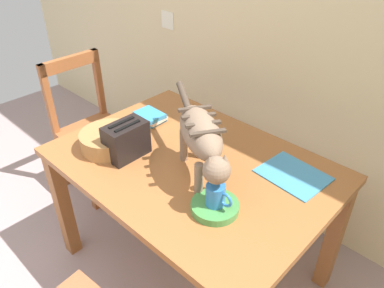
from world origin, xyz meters
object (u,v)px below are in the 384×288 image
Objects in this scene: coffee_mug at (216,195)px; magazine at (293,175)px; dining_table at (192,176)px; saucer_bowl at (215,207)px; cat at (202,137)px; toaster at (126,140)px; wicker_basket at (109,140)px; wooden_chair_near at (92,129)px; book_stack at (150,117)px.

coffee_mug reaches higher than magazine.
saucer_bowl is at bearing -30.65° from dining_table.
cat reaches higher than toaster.
magazine is at bearing 29.21° from wicker_basket.
wooden_chair_near reaches higher than dining_table.
wicker_basket is at bearing -145.88° from magazine.
magazine is 0.78m from toaster.
dining_table is 2.18× the size of cat.
wooden_chair_near is at bearing -65.00° from cat.
wooden_chair_near is at bearing -168.99° from magazine.
dining_table is at bearing 149.35° from saucer_bowl.
magazine is (0.29, 0.30, -0.21)m from cat.
magazine is 1.42× the size of toaster.
cat is 2.96× the size of toaster.
magazine is at bearing 8.36° from book_stack.
saucer_bowl is (0.29, -0.17, 0.10)m from dining_table.
saucer_bowl is 0.66m from wicker_basket.
book_stack is at bearing 99.95° from wicker_basket.
coffee_mug is 1.39m from wooden_chair_near.
wooden_chair_near is (-0.77, 0.26, -0.37)m from toaster.
toaster reaches higher than saucer_bowl.
dining_table is at bearing -85.80° from cat.
magazine is at bearing 30.83° from dining_table.
wooden_chair_near is (-1.42, -0.15, -0.29)m from magazine.
toaster reaches higher than book_stack.
coffee_mug is 0.72× the size of book_stack.
coffee_mug is (0.00, 0.00, 0.06)m from saucer_bowl.
wicker_basket is at bearing -152.56° from dining_table.
saucer_bowl is at bearing 79.89° from wooden_chair_near.
toaster is at bearing 10.64° from wicker_basket.
toaster is (0.11, 0.02, 0.04)m from wicker_basket.
dining_table is 0.38m from coffee_mug.
magazine is 1.70× the size of book_stack.
wicker_basket is (-0.49, -0.14, -0.17)m from cat.
coffee_mug is (0.29, -0.17, 0.17)m from dining_table.
saucer_bowl is 1.60× the size of coffee_mug.
dining_table is 10.73× the size of coffee_mug.
coffee_mug is 0.13× the size of wooden_chair_near.
magazine is (0.11, 0.41, -0.08)m from coffee_mug.
coffee_mug is at bearing -30.29° from dining_table.
cat is 4.93× the size of coffee_mug.
magazine is 0.84m from book_stack.
cat is 2.08× the size of magazine.
wicker_basket is at bearing -177.82° from saucer_bowl.
saucer_bowl is 1.37m from wooden_chair_near.
saucer_bowl is at bearing 2.18° from wicker_basket.
wooden_chair_near reaches higher than coffee_mug.
saucer_bowl is at bearing 0.38° from toaster.
cat is 0.64× the size of wooden_chair_near.
wicker_basket reaches higher than dining_table.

